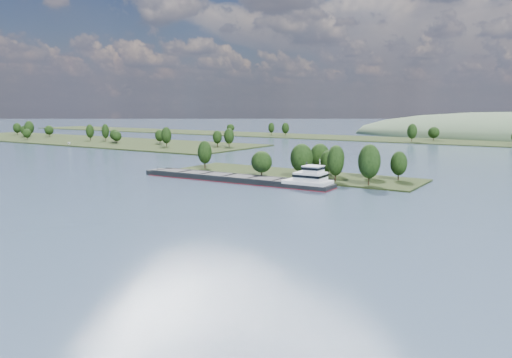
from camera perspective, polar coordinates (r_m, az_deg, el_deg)
The scene contains 6 objects.
ground at distance 148.82m, azimuth -6.74°, elevation -2.32°, with size 1800.00×1800.00×0.00m, color #3B5167.
tree_island at distance 193.15m, azimuth 6.05°, elevation 1.49°, with size 100.00×32.25×15.21m.
left_bank at distance 410.19m, azimuth -19.15°, elevation 4.26°, with size 300.00×80.00×15.15m.
back_shoreline at distance 402.55m, azimuth 20.49°, elevation 4.08°, with size 900.00×60.00×14.71m.
cargo_barge at distance 180.34m, azimuth -1.17°, elevation 0.06°, with size 78.19×11.59×10.54m.
motorboat at distance 370.50m, azimuth -20.56°, elevation 3.81°, with size 2.10×5.59×2.16m, color silver.
Camera 1 is at (93.13, 7.29, 27.73)m, focal length 35.00 mm.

